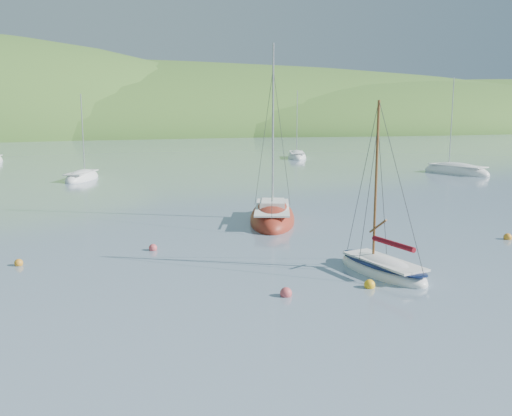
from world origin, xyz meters
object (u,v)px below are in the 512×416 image
object	(u,v)px
distant_sloop_d	(456,172)
distant_sloop_b	(297,157)
sloop_red	(272,218)
daysailer_white	(382,269)
distant_sloop_a	(82,178)

from	to	relation	value
distant_sloop_d	distant_sloop_b	bearing A→B (deg)	92.56
sloop_red	distant_sloop_d	world-z (taller)	sloop_red
daysailer_white	distant_sloop_b	world-z (taller)	distant_sloop_b
daysailer_white	sloop_red	distance (m)	12.59
distant_sloop_a	distant_sloop_b	xyz separation A→B (m)	(30.58, 17.04, 0.01)
distant_sloop_b	distant_sloop_d	bearing A→B (deg)	-50.06
distant_sloop_a	distant_sloop_d	bearing A→B (deg)	12.60
sloop_red	distant_sloop_b	xyz separation A→B (m)	(19.06, 43.64, -0.05)
distant_sloop_a	distant_sloop_d	size ratio (longest dim) A/B	0.82
daysailer_white	distant_sloop_a	size ratio (longest dim) A/B	0.87
distant_sloop_a	daysailer_white	bearing A→B (deg)	-49.83
sloop_red	distant_sloop_a	distance (m)	28.99
daysailer_white	distant_sloop_d	world-z (taller)	distant_sloop_d
distant_sloop_b	distant_sloop_d	size ratio (longest dim) A/B	0.92
sloop_red	distant_sloop_a	bearing A→B (deg)	133.17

